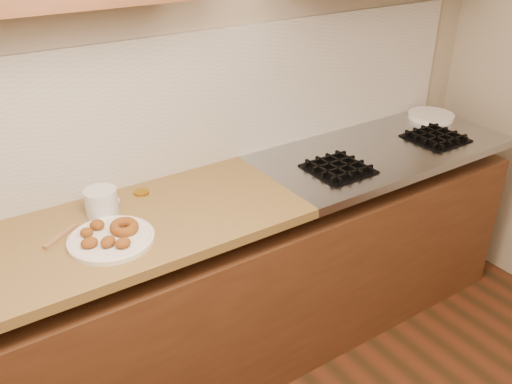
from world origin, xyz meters
The scene contains 13 objects.
wall_back centered at (0.00, 2.00, 1.35)m, with size 4.00×0.02×2.70m, color tan.
base_cabinet centered at (0.00, 1.69, 0.39)m, with size 3.60×0.60×0.77m, color #58311A.
stovetop centered at (1.15, 1.69, 0.88)m, with size 1.30×0.62×0.04m, color #9EA0A5.
backsplash centered at (0.00, 1.99, 1.20)m, with size 3.60×0.02×0.60m, color beige.
burner_grates centered at (1.13, 1.61, 0.91)m, with size 0.91×0.26×0.03m.
donut_plate centered at (-0.26, 1.61, 0.91)m, with size 0.30×0.30×0.02m, color white.
ring_donut centered at (-0.20, 1.62, 0.94)m, with size 0.10×0.10×0.04m, color #9A5624.
fried_dough_chunks centered at (-0.29, 1.60, 0.94)m, with size 0.16×0.22×0.04m.
plastic_tub centered at (-0.22, 1.81, 0.95)m, with size 0.12×0.12×0.10m, color silver.
tub_lid centered at (-0.19, 1.89, 0.90)m, with size 0.14×0.14×0.01m, color silver.
brass_jar_lid centered at (-0.03, 1.89, 0.91)m, with size 0.06×0.06×0.01m, color #B37B18.
wooden_utensil centered at (-0.40, 1.73, 0.91)m, with size 0.17×0.02×0.01m, color #8F633E.
plate_stack centered at (1.67, 1.83, 0.91)m, with size 0.25×0.25×0.02m.
Camera 1 is at (-0.72, -0.01, 1.96)m, focal length 38.00 mm.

